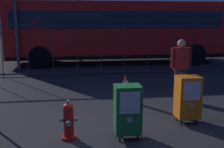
# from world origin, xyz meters

# --- Properties ---
(ground_plane) EXTENTS (60.00, 60.00, 0.00)m
(ground_plane) POSITION_xyz_m (0.00, 0.00, 0.00)
(ground_plane) COLOR #262628
(fire_hydrant) EXTENTS (0.33, 0.32, 0.75)m
(fire_hydrant) POSITION_xyz_m (-0.73, -0.37, 0.35)
(fire_hydrant) COLOR red
(fire_hydrant) RESTS_ON ground_plane
(newspaper_box_primary) EXTENTS (0.48, 0.42, 1.02)m
(newspaper_box_primary) POSITION_xyz_m (1.79, 0.14, 0.57)
(newspaper_box_primary) COLOR black
(newspaper_box_primary) RESTS_ON ground_plane
(newspaper_box_secondary) EXTENTS (0.48, 0.42, 1.02)m
(newspaper_box_secondary) POSITION_xyz_m (0.36, -0.49, 0.57)
(newspaper_box_secondary) COLOR black
(newspaper_box_secondary) RESTS_ON ground_plane
(pedestrian) EXTENTS (0.55, 0.22, 1.67)m
(pedestrian) POSITION_xyz_m (2.26, 1.81, 0.95)
(pedestrian) COLOR #382D51
(pedestrian) RESTS_ON ground_plane
(traffic_cone) EXTENTS (0.36, 0.36, 0.53)m
(traffic_cone) POSITION_xyz_m (0.93, 2.81, 0.26)
(traffic_cone) COLOR black
(traffic_cone) RESTS_ON ground_plane
(fence_barrier) EXTENTS (18.03, 0.04, 2.00)m
(fence_barrier) POSITION_xyz_m (0.00, 5.67, 1.02)
(fence_barrier) COLOR #2D2D33
(fence_barrier) RESTS_ON ground_plane
(bus_near) EXTENTS (10.51, 2.81, 3.00)m
(bus_near) POSITION_xyz_m (1.54, 8.67, 1.71)
(bus_near) COLOR red
(bus_near) RESTS_ON ground_plane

